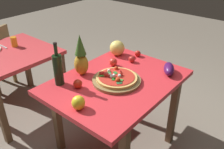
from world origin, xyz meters
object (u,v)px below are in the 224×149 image
(tomato_by_bottle, at_px, (132,59))
(drinking_glass_juice, at_px, (14,42))
(display_table, at_px, (117,89))
(eggplant, at_px, (169,69))
(melon, at_px, (117,48))
(tomato_near_board, at_px, (78,84))
(background_table, at_px, (11,62))
(pizza, at_px, (116,77))
(tomato_beside_pepper, at_px, (113,62))
(knife_utensil, at_px, (3,46))
(wine_bottle, at_px, (58,69))
(tomato_at_corner, at_px, (138,54))
(bell_pepper, at_px, (78,103))
(pizza_board, at_px, (117,80))
(pineapple_left, at_px, (81,57))

(tomato_by_bottle, distance_m, drinking_glass_juice, 1.34)
(display_table, bearing_deg, drinking_glass_juice, 96.78)
(eggplant, relative_size, drinking_glass_juice, 1.86)
(melon, xyz_separation_m, tomato_near_board, (-0.69, -0.15, -0.04))
(background_table, bearing_deg, display_table, -76.88)
(pizza, bearing_deg, melon, 37.76)
(background_table, distance_m, tomato_near_board, 1.09)
(drinking_glass_juice, bearing_deg, eggplant, -71.42)
(tomato_beside_pepper, distance_m, knife_utensil, 1.31)
(wine_bottle, distance_m, tomato_at_corner, 0.88)
(bell_pepper, bearing_deg, knife_utensil, 81.33)
(display_table, height_order, drinking_glass_juice, drinking_glass_juice)
(tomato_beside_pepper, height_order, tomato_by_bottle, tomato_beside_pepper)
(bell_pepper, relative_size, drinking_glass_juice, 0.98)
(display_table, xyz_separation_m, tomato_beside_pepper, (0.18, 0.19, 0.13))
(pizza_board, distance_m, melon, 0.54)
(pizza, relative_size, tomato_by_bottle, 5.46)
(background_table, height_order, wine_bottle, wine_bottle)
(pineapple_left, distance_m, melon, 0.52)
(pizza, height_order, eggplant, eggplant)
(wine_bottle, bearing_deg, background_table, 86.18)
(pizza, xyz_separation_m, tomato_beside_pepper, (0.21, 0.20, -0.00))
(bell_pepper, bearing_deg, pizza_board, 3.08)
(display_table, xyz_separation_m, tomato_at_corner, (0.50, 0.13, 0.13))
(tomato_beside_pepper, xyz_separation_m, drinking_glass_juice, (-0.34, 1.14, 0.02))
(eggplant, relative_size, knife_utensil, 1.11)
(melon, distance_m, tomato_by_bottle, 0.22)
(pineapple_left, relative_size, eggplant, 1.83)
(tomato_by_bottle, bearing_deg, knife_utensil, 114.65)
(pineapple_left, bearing_deg, wine_bottle, 174.96)
(wine_bottle, relative_size, tomato_by_bottle, 5.75)
(pizza, distance_m, wine_bottle, 0.47)
(pizza_board, bearing_deg, tomato_near_board, 146.65)
(background_table, relative_size, tomato_beside_pepper, 11.40)
(pizza, bearing_deg, bell_pepper, -176.13)
(tomato_at_corner, bearing_deg, tomato_near_board, 177.99)
(bell_pepper, bearing_deg, wine_bottle, 70.66)
(knife_utensil, bearing_deg, eggplant, -69.98)
(wine_bottle, relative_size, melon, 2.37)
(background_table, bearing_deg, eggplant, -66.11)
(pineapple_left, relative_size, knife_utensil, 2.04)
(display_table, height_order, wine_bottle, wine_bottle)
(tomato_at_corner, height_order, tomato_beside_pepper, tomato_beside_pepper)
(tomato_by_bottle, xyz_separation_m, tomato_near_board, (-0.65, 0.06, 0.00))
(tomato_near_board, bearing_deg, tomato_at_corner, -2.01)
(melon, relative_size, tomato_at_corner, 2.50)
(display_table, relative_size, tomato_beside_pepper, 15.40)
(melon, bearing_deg, pizza, -142.24)
(knife_utensil, bearing_deg, pizza, -81.44)
(pizza_board, distance_m, pineapple_left, 0.36)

